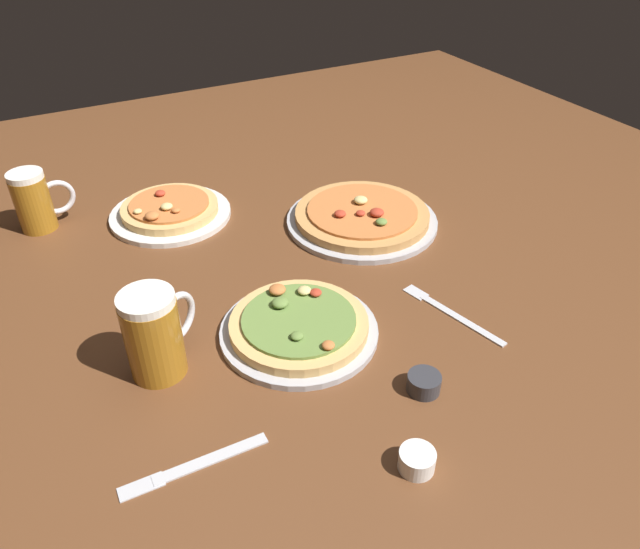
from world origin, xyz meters
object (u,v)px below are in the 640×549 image
ramekin_sauce (424,383)px  knife_right (194,465)px  beer_mug_dark (155,334)px  fork_left (450,312)px  pizza_plate_near (299,326)px  beer_mug_amber (35,201)px  pizza_plate_side (362,217)px  ramekin_butter (417,460)px  pizza_plate_far (170,211)px

ramekin_sauce → knife_right: 0.36m
beer_mug_dark → fork_left: size_ratio=0.69×
pizza_plate_near → beer_mug_amber: bearing=120.1°
pizza_plate_side → beer_mug_dark: size_ratio=2.23×
beer_mug_amber → fork_left: bearing=-47.8°
pizza_plate_side → beer_mug_dark: 0.58m
beer_mug_amber → knife_right: size_ratio=0.64×
ramekin_sauce → fork_left: bearing=39.9°
pizza_plate_side → fork_left: (-0.03, -0.35, -0.01)m
pizza_plate_side → ramekin_butter: (-0.27, -0.59, -0.00)m
pizza_plate_near → pizza_plate_side: bearing=42.7°
beer_mug_dark → fork_left: (0.50, -0.11, -0.07)m
pizza_plate_side → beer_mug_dark: bearing=-155.4°
ramekin_butter → fork_left: ramekin_butter is taller
pizza_plate_far → beer_mug_amber: bearing=161.3°
knife_right → beer_mug_dark: bearing=85.9°
beer_mug_dark → beer_mug_amber: (-0.11, 0.56, -0.01)m
pizza_plate_near → pizza_plate_far: size_ratio=1.01×
pizza_plate_side → beer_mug_amber: 0.71m
beer_mug_dark → knife_right: bearing=-94.1°
beer_mug_amber → fork_left: beer_mug_amber is taller
beer_mug_amber → ramekin_sauce: 0.92m
beer_mug_dark → knife_right: 0.22m
beer_mug_amber → knife_right: (0.09, -0.76, -0.06)m
beer_mug_amber → beer_mug_dark: bearing=-79.1°
ramekin_sauce → fork_left: size_ratio=0.24×
knife_right → pizza_plate_side: bearing=39.6°
beer_mug_dark → beer_mug_amber: size_ratio=1.13×
fork_left → knife_right: (-0.51, -0.10, 0.00)m
ramekin_butter → knife_right: size_ratio=0.24×
pizza_plate_side → beer_mug_amber: bearing=153.2°
beer_mug_amber → knife_right: beer_mug_amber is taller
pizza_plate_side → beer_mug_amber: beer_mug_amber is taller
beer_mug_dark → ramekin_sauce: 0.42m
beer_mug_amber → knife_right: 0.77m
pizza_plate_near → pizza_plate_side: size_ratio=0.81×
pizza_plate_side → pizza_plate_near: bearing=-137.3°
pizza_plate_far → beer_mug_dark: beer_mug_dark is taller
pizza_plate_near → knife_right: pizza_plate_near is taller
pizza_plate_far → knife_right: 0.70m
pizza_plate_far → fork_left: size_ratio=1.24×
pizza_plate_near → beer_mug_dark: beer_mug_dark is taller
pizza_plate_far → ramekin_sauce: bearing=-75.2°
beer_mug_dark → ramekin_sauce: (0.34, -0.24, -0.06)m
pizza_plate_near → fork_left: bearing=-16.7°
pizza_plate_far → beer_mug_dark: size_ratio=1.80×
beer_mug_amber → ramekin_butter: beer_mug_amber is taller
ramekin_sauce → ramekin_butter: size_ratio=1.05×
pizza_plate_far → beer_mug_dark: bearing=-108.4°
pizza_plate_near → pizza_plate_far: bearing=98.8°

